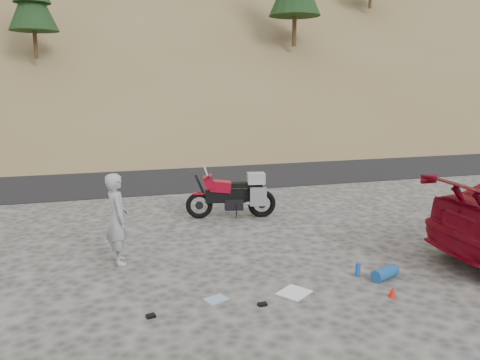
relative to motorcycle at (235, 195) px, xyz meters
name	(u,v)px	position (x,y,z in m)	size (l,w,h in m)	color
ground	(195,264)	(-1.50, -2.69, -0.55)	(140.00, 140.00, 0.00)	#403D3B
road	(148,174)	(-1.50, 6.31, -0.55)	(120.00, 7.00, 0.05)	black
hillside	(113,0)	(-1.55, 38.18, 10.53)	(120.00, 73.00, 46.72)	brown
motorcycle	(235,195)	(0.00, 0.00, 0.00)	(2.15, 0.85, 1.29)	black
man	(120,262)	(-2.78, -2.23, -0.55)	(0.60, 0.39, 1.64)	#97979C
gear_white_cloth	(294,293)	(-0.25, -4.27, -0.54)	(0.45, 0.40, 0.02)	white
gear_blue_mat	(385,273)	(1.40, -4.19, -0.45)	(0.20, 0.20, 0.51)	#184E95
gear_bottle	(358,270)	(1.02, -3.97, -0.43)	(0.09, 0.09, 0.24)	#184E95
gear_funnel	(392,292)	(1.13, -4.80, -0.47)	(0.13, 0.13, 0.16)	red
gear_glove_a	(262,304)	(-0.85, -4.52, -0.53)	(0.13, 0.09, 0.04)	black
gear_glove_b	(151,316)	(-2.44, -4.43, -0.53)	(0.12, 0.09, 0.04)	black
gear_blue_cloth	(216,299)	(-1.45, -4.16, -0.54)	(0.33, 0.24, 0.01)	#82A6CA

